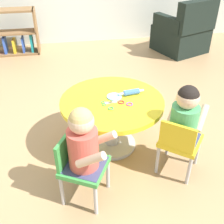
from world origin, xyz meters
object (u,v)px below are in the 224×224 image
seated_child_left (83,142)px  craft_scissors (107,103)px  child_chair_left (80,165)px  armchair_dark (183,33)px  rolling_pin (131,92)px  child_chair_right (179,142)px  seated_child_right (185,116)px  craft_table (112,111)px  bookshelf_low (8,35)px

seated_child_left → craft_scissors: (0.24, 0.51, -0.03)m
child_chair_left → armchair_dark: armchair_dark is taller
armchair_dark → rolling_pin: armchair_dark is taller
child_chair_right → seated_child_right: seated_child_right is taller
seated_child_right → rolling_pin: (-0.31, 0.45, -0.01)m
seated_child_right → child_chair_left: bearing=-170.2°
craft_table → seated_child_right: (0.49, -0.39, 0.15)m
child_chair_right → bookshelf_low: (-1.67, 2.97, 0.00)m
child_chair_left → bookshelf_low: bookshelf_low is taller
seated_child_right → craft_scissors: seated_child_right is taller
craft_table → seated_child_right: size_ratio=1.75×
craft_table → armchair_dark: 2.66m
child_chair_left → child_chair_right: bearing=7.9°
bookshelf_low → child_chair_right: bearing=-60.7°
child_chair_left → child_chair_right: 0.80m
child_chair_right → rolling_pin: rolling_pin is taller
armchair_dark → rolling_pin: size_ratio=4.01×
child_chair_right → seated_child_left: bearing=-170.3°
rolling_pin → child_chair_right: bearing=-59.7°
child_chair_left → seated_child_right: 0.86m
seated_child_left → craft_scissors: bearing=64.5°
bookshelf_low → armchair_dark: 2.80m
armchair_dark → rolling_pin: 2.52m
rolling_pin → armchair_dark: bearing=56.6°
craft_scissors → armchair_dark: bearing=53.7°
armchair_dark → craft_scissors: (-1.61, -2.20, 0.19)m
seated_child_left → seated_child_right: size_ratio=1.00×
seated_child_right → rolling_pin: 0.54m
bookshelf_low → armchair_dark: bearing=-8.2°
child_chair_left → armchair_dark: bearing=54.8°
craft_table → seated_child_right: 0.64m
craft_table → craft_scissors: bearing=-139.1°
child_chair_left → rolling_pin: (0.51, 0.59, 0.21)m
child_chair_left → child_chair_right: size_ratio=1.00×
seated_child_left → child_chair_right: seated_child_left is taller
armchair_dark → child_chair_right: bearing=-113.1°
child_chair_left → rolling_pin: size_ratio=2.32×
craft_table → child_chair_left: (-0.33, -0.53, -0.07)m
craft_table → craft_scissors: (-0.05, -0.05, 0.12)m
child_chair_left → seated_child_right: seated_child_right is taller
seated_child_left → bookshelf_low: seated_child_left is taller
bookshelf_low → child_chair_left: bearing=-74.1°
seated_child_right → rolling_pin: size_ratio=2.21×
seated_child_right → armchair_dark: bearing=67.1°
craft_table → child_chair_right: child_chair_right is taller
armchair_dark → seated_child_left: bearing=-124.5°
craft_table → seated_child_left: seated_child_left is taller
child_chair_right → armchair_dark: armchair_dark is taller
rolling_pin → child_chair_left: bearing=-131.0°
craft_table → child_chair_left: bearing=-121.8°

